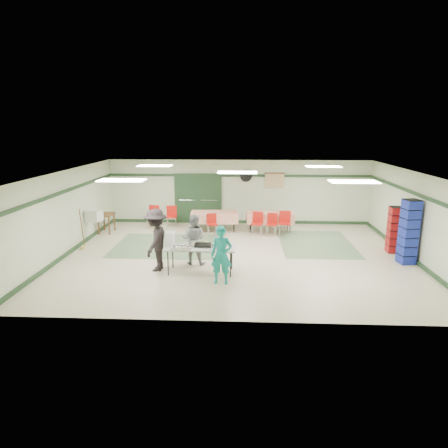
{
  "coord_description": "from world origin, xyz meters",
  "views": [
    {
      "loc": [
        0.18,
        -12.28,
        4.05
      ],
      "look_at": [
        -0.39,
        -0.3,
        1.12
      ],
      "focal_mm": 32.0,
      "sensor_mm": 36.0,
      "label": 1
    }
  ],
  "objects_px": {
    "dining_table_a": "(270,217)",
    "broom": "(82,228)",
    "dining_table_b": "(215,217)",
    "crate_stack_red": "(395,230)",
    "office_printer": "(94,216)",
    "chair_c": "(285,221)",
    "crate_stack_blue_b": "(409,232)",
    "chair_loose_a": "(172,214)",
    "chair_d": "(212,222)",
    "chair_loose_b": "(153,214)",
    "serving_table": "(200,248)",
    "volunteer_grey": "(194,239)",
    "chair_b": "(257,221)",
    "volunteer_dark": "(156,240)",
    "chair_a": "(272,222)",
    "crate_stack_blue_a": "(406,241)",
    "volunteer_teal": "(221,255)",
    "printer_table": "(106,217)"
  },
  "relations": [
    {
      "from": "chair_d",
      "to": "chair_loose_b",
      "type": "bearing_deg",
      "value": 150.05
    },
    {
      "from": "dining_table_a",
      "to": "chair_loose_b",
      "type": "relative_size",
      "value": 1.98
    },
    {
      "from": "volunteer_teal",
      "to": "office_printer",
      "type": "relative_size",
      "value": 3.12
    },
    {
      "from": "volunteer_dark",
      "to": "office_printer",
      "type": "relative_size",
      "value": 3.63
    },
    {
      "from": "chair_c",
      "to": "office_printer",
      "type": "distance_m",
      "value": 7.04
    },
    {
      "from": "volunteer_dark",
      "to": "chair_a",
      "type": "bearing_deg",
      "value": 144.11
    },
    {
      "from": "dining_table_a",
      "to": "crate_stack_blue_b",
      "type": "distance_m",
      "value": 5.35
    },
    {
      "from": "chair_d",
      "to": "chair_loose_b",
      "type": "height_order",
      "value": "chair_loose_b"
    },
    {
      "from": "dining_table_a",
      "to": "broom",
      "type": "bearing_deg",
      "value": -159.83
    },
    {
      "from": "chair_a",
      "to": "chair_c",
      "type": "distance_m",
      "value": 0.49
    },
    {
      "from": "volunteer_dark",
      "to": "chair_c",
      "type": "xyz_separation_m",
      "value": [
        4.07,
        4.03,
        -0.33
      ]
    },
    {
      "from": "volunteer_dark",
      "to": "chair_b",
      "type": "bearing_deg",
      "value": 148.86
    },
    {
      "from": "volunteer_grey",
      "to": "chair_b",
      "type": "xyz_separation_m",
      "value": [
        2.03,
        3.42,
        -0.22
      ]
    },
    {
      "from": "chair_d",
      "to": "printer_table",
      "type": "bearing_deg",
      "value": 168.31
    },
    {
      "from": "serving_table",
      "to": "broom",
      "type": "bearing_deg",
      "value": 155.52
    },
    {
      "from": "crate_stack_blue_a",
      "to": "office_printer",
      "type": "distance_m",
      "value": 10.46
    },
    {
      "from": "volunteer_dark",
      "to": "chair_loose_b",
      "type": "height_order",
      "value": "volunteer_dark"
    },
    {
      "from": "serving_table",
      "to": "office_printer",
      "type": "xyz_separation_m",
      "value": [
        -4.15,
        3.02,
        0.22
      ]
    },
    {
      "from": "chair_c",
      "to": "crate_stack_blue_b",
      "type": "relative_size",
      "value": 0.47
    },
    {
      "from": "chair_b",
      "to": "volunteer_grey",
      "type": "bearing_deg",
      "value": -109.38
    },
    {
      "from": "serving_table",
      "to": "broom",
      "type": "distance_m",
      "value": 4.71
    },
    {
      "from": "crate_stack_blue_a",
      "to": "chair_loose_a",
      "type": "bearing_deg",
      "value": 153.16
    },
    {
      "from": "volunteer_dark",
      "to": "crate_stack_blue_a",
      "type": "distance_m",
      "value": 7.52
    },
    {
      "from": "volunteer_dark",
      "to": "chair_c",
      "type": "distance_m",
      "value": 5.74
    },
    {
      "from": "volunteer_teal",
      "to": "chair_a",
      "type": "bearing_deg",
      "value": 75.8
    },
    {
      "from": "volunteer_grey",
      "to": "chair_loose_a",
      "type": "height_order",
      "value": "volunteer_grey"
    },
    {
      "from": "crate_stack_red",
      "to": "chair_d",
      "type": "bearing_deg",
      "value": 162.1
    },
    {
      "from": "crate_stack_red",
      "to": "crate_stack_blue_b",
      "type": "bearing_deg",
      "value": -90.0
    },
    {
      "from": "volunteer_dark",
      "to": "dining_table_b",
      "type": "relative_size",
      "value": 0.96
    },
    {
      "from": "volunteer_dark",
      "to": "chair_d",
      "type": "bearing_deg",
      "value": 168.15
    },
    {
      "from": "chair_a",
      "to": "broom",
      "type": "distance_m",
      "value": 6.86
    },
    {
      "from": "dining_table_a",
      "to": "dining_table_b",
      "type": "xyz_separation_m",
      "value": [
        -2.2,
        0.0,
        0.0
      ]
    },
    {
      "from": "dining_table_b",
      "to": "crate_stack_red",
      "type": "distance_m",
      "value": 6.61
    },
    {
      "from": "volunteer_teal",
      "to": "dining_table_b",
      "type": "relative_size",
      "value": 0.82
    },
    {
      "from": "crate_stack_red",
      "to": "office_printer",
      "type": "xyz_separation_m",
      "value": [
        -10.3,
        0.86,
        0.17
      ]
    },
    {
      "from": "dining_table_b",
      "to": "printer_table",
      "type": "bearing_deg",
      "value": -175.95
    },
    {
      "from": "dining_table_b",
      "to": "chair_loose_a",
      "type": "relative_size",
      "value": 2.13
    },
    {
      "from": "office_printer",
      "to": "broom",
      "type": "bearing_deg",
      "value": -82.28
    },
    {
      "from": "chair_loose_b",
      "to": "chair_loose_a",
      "type": "bearing_deg",
      "value": 26.18
    },
    {
      "from": "volunteer_teal",
      "to": "volunteer_dark",
      "type": "relative_size",
      "value": 0.86
    },
    {
      "from": "chair_loose_a",
      "to": "crate_stack_blue_a",
      "type": "xyz_separation_m",
      "value": [
        7.89,
        -4.0,
        0.11
      ]
    },
    {
      "from": "chair_loose_a",
      "to": "crate_stack_blue_b",
      "type": "xyz_separation_m",
      "value": [
        7.89,
        -4.14,
        0.44
      ]
    },
    {
      "from": "chair_a",
      "to": "broom",
      "type": "relative_size",
      "value": 0.61
    },
    {
      "from": "volunteer_grey",
      "to": "chair_b",
      "type": "relative_size",
      "value": 1.73
    },
    {
      "from": "dining_table_b",
      "to": "chair_loose_a",
      "type": "bearing_deg",
      "value": 162.35
    },
    {
      "from": "chair_c",
      "to": "crate_stack_blue_b",
      "type": "distance_m",
      "value": 4.59
    },
    {
      "from": "chair_c",
      "to": "serving_table",
      "type": "bearing_deg",
      "value": -115.74
    },
    {
      "from": "broom",
      "to": "volunteer_grey",
      "type": "bearing_deg",
      "value": -19.47
    },
    {
      "from": "serving_table",
      "to": "dining_table_b",
      "type": "bearing_deg",
      "value": 90.77
    },
    {
      "from": "volunteer_grey",
      "to": "office_printer",
      "type": "relative_size",
      "value": 3.08
    }
  ]
}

